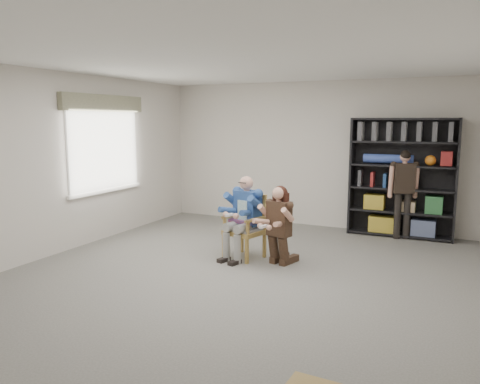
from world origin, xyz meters
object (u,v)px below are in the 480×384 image
at_px(armchair, 244,227).
at_px(seated_man, 244,217).
at_px(bookshelf, 402,178).
at_px(standing_man, 403,195).
at_px(kneeling_woman, 278,226).

bearing_deg(armchair, seated_man, 0.00).
relative_size(seated_man, bookshelf, 0.60).
xyz_separation_m(bookshelf, standing_man, (0.05, -0.16, -0.27)).
distance_m(bookshelf, standing_man, 0.32).
xyz_separation_m(kneeling_woman, bookshelf, (1.39, 2.51, 0.48)).
height_order(kneeling_woman, bookshelf, bookshelf).
relative_size(armchair, standing_man, 0.62).
height_order(armchair, standing_man, standing_man).
xyz_separation_m(armchair, kneeling_woman, (0.58, -0.12, 0.09)).
relative_size(armchair, seated_man, 0.77).
bearing_deg(standing_man, seated_man, -152.99).
bearing_deg(seated_man, standing_man, 62.75).
relative_size(kneeling_woman, standing_man, 0.73).
relative_size(armchair, kneeling_woman, 0.84).
height_order(armchair, seated_man, seated_man).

